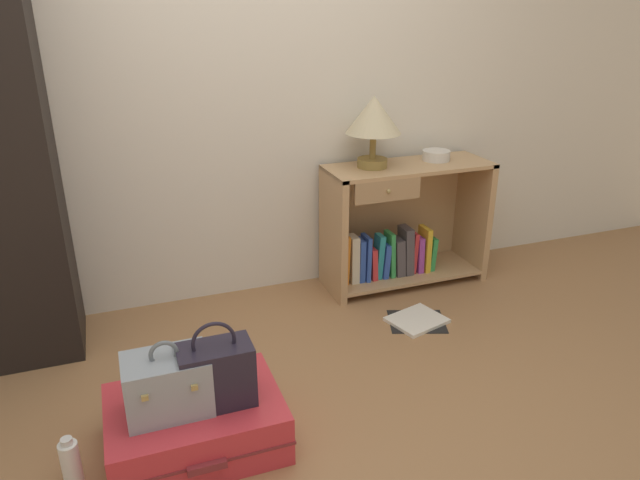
{
  "coord_description": "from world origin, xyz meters",
  "views": [
    {
      "loc": [
        -0.65,
        -1.68,
        1.62
      ],
      "look_at": [
        0.26,
        0.77,
        0.55
      ],
      "focal_mm": 33.1,
      "sensor_mm": 36.0,
      "label": 1
    }
  ],
  "objects_px": {
    "handbag": "(216,374)",
    "bottle": "(71,463)",
    "bookshelf": "(400,228)",
    "suitcase_large": "(196,423)",
    "table_lamp": "(374,118)",
    "train_case": "(167,384)",
    "open_book_on_floor": "(417,320)",
    "bowl": "(436,155)"
  },
  "relations": [
    {
      "from": "bookshelf",
      "to": "bottle",
      "type": "distance_m",
      "value": 2.17
    },
    {
      "from": "table_lamp",
      "to": "open_book_on_floor",
      "type": "bearing_deg",
      "value": -83.81
    },
    {
      "from": "table_lamp",
      "to": "bottle",
      "type": "relative_size",
      "value": 1.94
    },
    {
      "from": "bookshelf",
      "to": "suitcase_large",
      "type": "bearing_deg",
      "value": -143.46
    },
    {
      "from": "bowl",
      "to": "open_book_on_floor",
      "type": "relative_size",
      "value": 0.44
    },
    {
      "from": "bowl",
      "to": "bottle",
      "type": "relative_size",
      "value": 0.79
    },
    {
      "from": "bookshelf",
      "to": "bowl",
      "type": "bearing_deg",
      "value": 5.79
    },
    {
      "from": "bottle",
      "to": "bowl",
      "type": "bearing_deg",
      "value": 28.19
    },
    {
      "from": "bookshelf",
      "to": "bottle",
      "type": "height_order",
      "value": "bookshelf"
    },
    {
      "from": "suitcase_large",
      "to": "open_book_on_floor",
      "type": "bearing_deg",
      "value": 23.21
    },
    {
      "from": "table_lamp",
      "to": "bowl",
      "type": "height_order",
      "value": "table_lamp"
    },
    {
      "from": "train_case",
      "to": "bowl",
      "type": "bearing_deg",
      "value": 32.26
    },
    {
      "from": "bowl",
      "to": "handbag",
      "type": "distance_m",
      "value": 1.95
    },
    {
      "from": "bowl",
      "to": "suitcase_large",
      "type": "bearing_deg",
      "value": -146.86
    },
    {
      "from": "table_lamp",
      "to": "bowl",
      "type": "relative_size",
      "value": 2.45
    },
    {
      "from": "bookshelf",
      "to": "suitcase_large",
      "type": "distance_m",
      "value": 1.77
    },
    {
      "from": "bottle",
      "to": "open_book_on_floor",
      "type": "bearing_deg",
      "value": 19.07
    },
    {
      "from": "bottle",
      "to": "open_book_on_floor",
      "type": "xyz_separation_m",
      "value": [
        1.72,
        0.6,
        -0.09
      ]
    },
    {
      "from": "table_lamp",
      "to": "train_case",
      "type": "bearing_deg",
      "value": -140.44
    },
    {
      "from": "handbag",
      "to": "bookshelf",
      "type": "bearing_deg",
      "value": 39.32
    },
    {
      "from": "bowl",
      "to": "handbag",
      "type": "xyz_separation_m",
      "value": [
        -1.55,
        -1.11,
        -0.43
      ]
    },
    {
      "from": "table_lamp",
      "to": "bottle",
      "type": "distance_m",
      "value": 2.2
    },
    {
      "from": "table_lamp",
      "to": "open_book_on_floor",
      "type": "relative_size",
      "value": 1.09
    },
    {
      "from": "table_lamp",
      "to": "open_book_on_floor",
      "type": "xyz_separation_m",
      "value": [
        0.06,
        -0.51,
        -1.01
      ]
    },
    {
      "from": "bowl",
      "to": "train_case",
      "type": "distance_m",
      "value": 2.09
    },
    {
      "from": "table_lamp",
      "to": "bottle",
      "type": "xyz_separation_m",
      "value": [
        -1.67,
        -1.11,
        -0.92
      ]
    },
    {
      "from": "bookshelf",
      "to": "open_book_on_floor",
      "type": "xyz_separation_m",
      "value": [
        -0.14,
        -0.5,
        -0.34
      ]
    },
    {
      "from": "train_case",
      "to": "open_book_on_floor",
      "type": "relative_size",
      "value": 0.84
    },
    {
      "from": "bowl",
      "to": "suitcase_large",
      "type": "height_order",
      "value": "bowl"
    },
    {
      "from": "open_book_on_floor",
      "to": "train_case",
      "type": "bearing_deg",
      "value": -157.41
    },
    {
      "from": "train_case",
      "to": "bookshelf",
      "type": "bearing_deg",
      "value": 35.41
    },
    {
      "from": "bowl",
      "to": "handbag",
      "type": "relative_size",
      "value": 0.47
    },
    {
      "from": "handbag",
      "to": "open_book_on_floor",
      "type": "distance_m",
      "value": 1.36
    },
    {
      "from": "suitcase_large",
      "to": "handbag",
      "type": "xyz_separation_m",
      "value": [
        0.09,
        -0.04,
        0.23
      ]
    },
    {
      "from": "train_case",
      "to": "handbag",
      "type": "xyz_separation_m",
      "value": [
        0.18,
        -0.02,
        0.01
      ]
    },
    {
      "from": "bookshelf",
      "to": "train_case",
      "type": "distance_m",
      "value": 1.84
    },
    {
      "from": "suitcase_large",
      "to": "bookshelf",
      "type": "bearing_deg",
      "value": 36.54
    },
    {
      "from": "table_lamp",
      "to": "bowl",
      "type": "xyz_separation_m",
      "value": [
        0.42,
        0.01,
        -0.25
      ]
    },
    {
      "from": "handbag",
      "to": "bottle",
      "type": "xyz_separation_m",
      "value": [
        -0.54,
        -0.01,
        -0.24
      ]
    },
    {
      "from": "open_book_on_floor",
      "to": "handbag",
      "type": "bearing_deg",
      "value": -153.78
    },
    {
      "from": "table_lamp",
      "to": "bottle",
      "type": "bearing_deg",
      "value": -146.39
    },
    {
      "from": "bowl",
      "to": "open_book_on_floor",
      "type": "bearing_deg",
      "value": -124.8
    }
  ]
}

